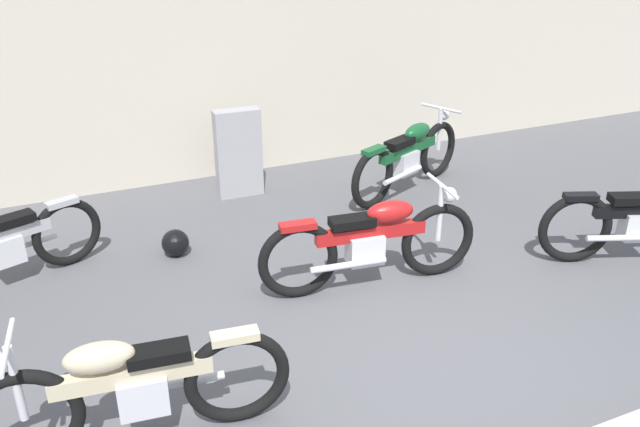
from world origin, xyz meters
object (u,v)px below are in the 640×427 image
(helmet, at_px, (175,243))
(motorcycle_green, at_px, (409,156))
(stone_marker, at_px, (238,153))
(motorcycle_red, at_px, (372,241))
(motorcycle_cream, at_px, (131,387))

(helmet, height_order, motorcycle_green, motorcycle_green)
(motorcycle_green, bearing_deg, helmet, 166.22)
(stone_marker, height_order, motorcycle_green, stone_marker)
(stone_marker, relative_size, motorcycle_red, 0.51)
(helmet, xyz_separation_m, motorcycle_cream, (-0.80, -2.48, 0.31))
(motorcycle_cream, distance_m, motorcycle_green, 4.89)
(helmet, height_order, motorcycle_cream, motorcycle_cream)
(helmet, bearing_deg, motorcycle_red, -40.14)
(helmet, relative_size, motorcycle_cream, 0.14)
(motorcycle_green, bearing_deg, stone_marker, 136.13)
(motorcycle_cream, bearing_deg, stone_marker, -110.11)
(stone_marker, height_order, motorcycle_cream, stone_marker)
(motorcycle_cream, height_order, motorcycle_red, motorcycle_red)
(helmet, distance_m, motorcycle_cream, 2.63)
(stone_marker, bearing_deg, motorcycle_green, -20.19)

